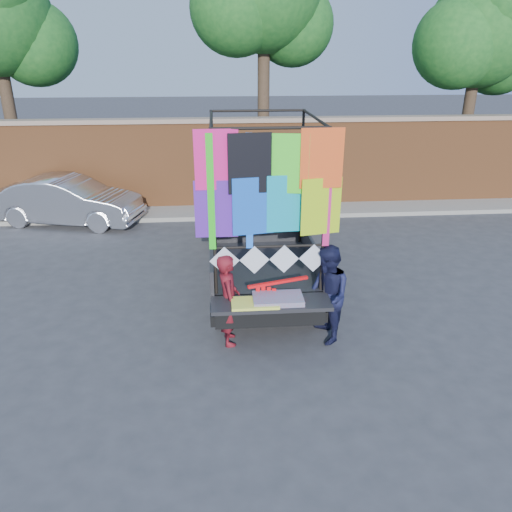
{
  "coord_description": "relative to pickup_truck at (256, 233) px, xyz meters",
  "views": [
    {
      "loc": [
        -0.48,
        -7.49,
        4.41
      ],
      "look_at": [
        0.12,
        0.01,
        1.28
      ],
      "focal_mm": 35.0,
      "sensor_mm": 36.0,
      "label": 1
    }
  ],
  "objects": [
    {
      "name": "curb",
      "position": [
        -0.29,
        4.07,
        -0.8
      ],
      "size": [
        30.0,
        1.2,
        0.12
      ],
      "primitive_type": "cube",
      "color": "gray",
      "rests_on": "ground"
    },
    {
      "name": "sedan",
      "position": [
        -4.77,
        3.56,
        -0.22
      ],
      "size": [
        4.1,
        2.26,
        1.28
      ],
      "primitive_type": "imported",
      "rotation": [
        0.0,
        0.0,
        1.32
      ],
      "color": "silver",
      "rests_on": "ground"
    },
    {
      "name": "woman",
      "position": [
        -0.65,
        -2.74,
        -0.1
      ],
      "size": [
        0.41,
        0.59,
        1.52
      ],
      "primitive_type": "imported",
      "rotation": [
        0.0,
        0.0,
        1.67
      ],
      "color": "maroon",
      "rests_on": "ground"
    },
    {
      "name": "ground",
      "position": [
        -0.29,
        -2.23,
        -0.86
      ],
      "size": [
        90.0,
        90.0,
        0.0
      ],
      "primitive_type": "plane",
      "color": "#38383A",
      "rests_on": "ground"
    },
    {
      "name": "pickup_truck",
      "position": [
        0.0,
        0.0,
        0.0
      ],
      "size": [
        2.16,
        5.42,
        3.41
      ],
      "color": "black",
      "rests_on": "ground"
    },
    {
      "name": "man",
      "position": [
        0.92,
        -2.79,
        -0.05
      ],
      "size": [
        0.7,
        0.85,
        1.62
      ],
      "primitive_type": "imported",
      "rotation": [
        0.0,
        0.0,
        -1.46
      ],
      "color": "#161837",
      "rests_on": "ground"
    },
    {
      "name": "streamer_bundle",
      "position": [
        0.02,
        -2.77,
        -0.01
      ],
      "size": [
        0.98,
        0.34,
        0.69
      ],
      "color": "#FE0D12",
      "rests_on": "ground"
    },
    {
      "name": "tree_right",
      "position": [
        7.23,
        5.89,
        3.89
      ],
      "size": [
        4.2,
        3.3,
        6.62
      ],
      "color": "#38281C",
      "rests_on": "ground"
    },
    {
      "name": "brick_wall",
      "position": [
        -0.29,
        4.77,
        0.47
      ],
      "size": [
        30.0,
        0.45,
        2.61
      ],
      "color": "#9A572C",
      "rests_on": "ground"
    }
  ]
}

